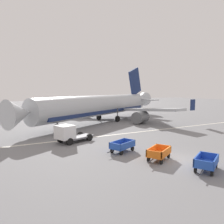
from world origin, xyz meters
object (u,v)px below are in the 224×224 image
Objects in this scene: baggage_cart_third_in_row at (159,153)px; airplane at (104,106)px; baggage_cart_second_in_row at (206,162)px; service_truck_beside_carts at (69,134)px; baggage_cart_fourth_in_row at (122,146)px.

airplane is at bearing 76.03° from baggage_cart_third_in_row.
service_truck_beside_carts is (-6.68, 13.03, 0.50)m from baggage_cart_second_in_row.
airplane is 23.18m from baggage_cart_third_in_row.
baggage_cart_third_in_row is (-1.55, 3.57, 0.00)m from baggage_cart_second_in_row.
airplane is at bearing 81.20° from baggage_cart_second_in_row.
baggage_cart_third_in_row and baggage_cart_fourth_in_row have the same top height.
baggage_cart_third_in_row is at bearing -103.97° from airplane.
service_truck_beside_carts reaches higher than baggage_cart_fourth_in_row.
baggage_cart_third_in_row is at bearing 113.44° from baggage_cart_second_in_row.
baggage_cart_fourth_in_row is at bearing -110.71° from airplane.
airplane is at bearing 50.35° from service_truck_beside_carts.
baggage_cart_third_in_row is at bearing -66.80° from baggage_cart_fourth_in_row.
baggage_cart_second_in_row and baggage_cart_fourth_in_row have the same top height.
baggage_cart_fourth_in_row is at bearing -58.49° from service_truck_beside_carts.
baggage_cart_second_in_row is 14.65m from service_truck_beside_carts.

